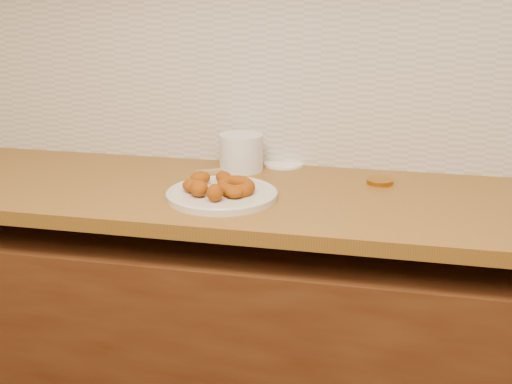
# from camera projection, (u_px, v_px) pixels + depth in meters

# --- Properties ---
(wall_back) EXTENTS (4.00, 0.02, 2.70)m
(wall_back) POSITION_uv_depth(u_px,v_px,m) (360.00, 21.00, 1.91)
(wall_back) COLOR tan
(wall_back) RESTS_ON ground
(base_cabinet) EXTENTS (3.60, 0.60, 0.77)m
(base_cabinet) POSITION_uv_depth(u_px,v_px,m) (338.00, 358.00, 1.93)
(base_cabinet) COLOR #553117
(base_cabinet) RESTS_ON floor
(butcher_block) EXTENTS (2.30, 0.62, 0.04)m
(butcher_block) POSITION_uv_depth(u_px,v_px,m) (125.00, 188.00, 1.90)
(butcher_block) COLOR brown
(butcher_block) RESTS_ON base_cabinet
(backsplash) EXTENTS (3.60, 0.02, 0.60)m
(backsplash) POSITION_uv_depth(u_px,v_px,m) (358.00, 73.00, 1.95)
(backsplash) COLOR beige
(backsplash) RESTS_ON wall_back
(donut_plate) EXTENTS (0.30, 0.30, 0.02)m
(donut_plate) POSITION_uv_depth(u_px,v_px,m) (222.00, 195.00, 1.75)
(donut_plate) COLOR beige
(donut_plate) RESTS_ON butcher_block
(ring_donut) EXTENTS (0.15, 0.15, 0.05)m
(ring_donut) POSITION_uv_depth(u_px,v_px,m) (236.00, 187.00, 1.73)
(ring_donut) COLOR #884300
(ring_donut) RESTS_ON donut_plate
(fried_dough_chunks) EXTENTS (0.20, 0.23, 0.05)m
(fried_dough_chunks) POSITION_uv_depth(u_px,v_px,m) (209.00, 185.00, 1.74)
(fried_dough_chunks) COLOR #884300
(fried_dough_chunks) RESTS_ON donut_plate
(plastic_tub) EXTENTS (0.17, 0.17, 0.11)m
(plastic_tub) POSITION_uv_depth(u_px,v_px,m) (241.00, 152.00, 2.00)
(plastic_tub) COLOR silver
(plastic_tub) RESTS_ON butcher_block
(tub_lid) EXTENTS (0.14, 0.14, 0.01)m
(tub_lid) POSITION_uv_depth(u_px,v_px,m) (284.00, 164.00, 2.07)
(tub_lid) COLOR white
(tub_lid) RESTS_ON butcher_block
(brass_jar_lid) EXTENTS (0.09, 0.09, 0.01)m
(brass_jar_lid) POSITION_uv_depth(u_px,v_px,m) (380.00, 181.00, 1.88)
(brass_jar_lid) COLOR #A96D19
(brass_jar_lid) RESTS_ON butcher_block
(wooden_utensil) EXTENTS (0.14, 0.10, 0.01)m
(wooden_utensil) POSITION_uv_depth(u_px,v_px,m) (221.00, 171.00, 1.98)
(wooden_utensil) COLOR #A58355
(wooden_utensil) RESTS_ON butcher_block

